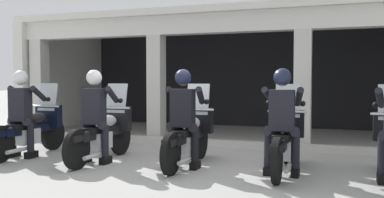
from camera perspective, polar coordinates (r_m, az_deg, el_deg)
ground_plane at (r=9.71m, az=5.41°, el=-5.74°), size 80.00×80.00×0.00m
station_building at (r=11.37m, az=7.27°, el=5.44°), size 11.25×4.12×3.07m
kerb_strip at (r=8.96m, az=3.73°, el=-6.06°), size 10.75×0.24×0.12m
motorcycle_far_left at (r=8.38m, az=-21.06°, el=-3.79°), size 0.62×2.04×1.35m
police_officer_far_left at (r=8.13m, az=-22.41°, el=-0.91°), size 0.63×0.61×1.58m
motorcycle_left at (r=7.46m, az=-12.00°, el=-4.45°), size 0.62×2.04×1.35m
police_officer_left at (r=7.18m, az=-13.22°, el=-1.22°), size 0.63×0.61×1.58m
motorcycle_center at (r=6.91m, az=-0.34°, el=-4.96°), size 0.62×2.04×1.35m
police_officer_center at (r=6.60m, az=-1.18°, el=-1.49°), size 0.63×0.61×1.58m
motorcycle_right at (r=6.56m, az=12.59°, el=-5.43°), size 0.62×2.04×1.35m
police_officer_right at (r=6.23m, az=12.31°, el=-1.79°), size 0.63×0.61×1.58m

